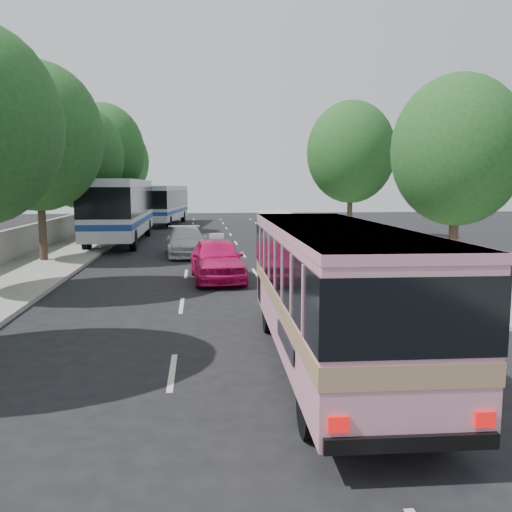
{
  "coord_description": "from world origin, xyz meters",
  "views": [
    {
      "loc": [
        -1.33,
        -12.44,
        3.67
      ],
      "look_at": [
        0.33,
        3.3,
        1.6
      ],
      "focal_mm": 38.0,
      "sensor_mm": 36.0,
      "label": 1
    }
  ],
  "objects": [
    {
      "name": "pink_bus",
      "position": [
        1.3,
        -1.96,
        1.8
      ],
      "size": [
        2.54,
        9.1,
        2.88
      ],
      "rotation": [
        0.0,
        0.0,
        -0.03
      ],
      "color": "pink",
      "rests_on": "ground"
    },
    {
      "name": "taxi_roof_sign",
      "position": [
        -0.66,
        8.43,
        1.72
      ],
      "size": [
        0.56,
        0.21,
        0.18
      ],
      "primitive_type": "cube",
      "rotation": [
        0.0,
        0.0,
        0.06
      ],
      "color": "silver",
      "rests_on": "pink_taxi"
    },
    {
      "name": "tree_left_e",
      "position": [
        -8.42,
        29.94,
        6.43
      ],
      "size": [
        6.3,
        6.3,
        9.82
      ],
      "color": "#38281E",
      "rests_on": "ground"
    },
    {
      "name": "tree_right_near",
      "position": [
        8.78,
        7.94,
        5.2
      ],
      "size": [
        5.1,
        5.1,
        7.95
      ],
      "color": "#38281E",
      "rests_on": "ground"
    },
    {
      "name": "ground",
      "position": [
        0.0,
        0.0,
        0.0
      ],
      "size": [
        120.0,
        120.0,
        0.0
      ],
      "primitive_type": "plane",
      "color": "black",
      "rests_on": "ground"
    },
    {
      "name": "tour_coach_front",
      "position": [
        -6.3,
        23.04,
        2.42
      ],
      "size": [
        2.91,
        13.42,
        4.02
      ],
      "rotation": [
        0.0,
        0.0,
        0.0
      ],
      "color": "silver",
      "rests_on": "ground"
    },
    {
      "name": "white_pickup",
      "position": [
        -2.0,
        16.03,
        0.74
      ],
      "size": [
        2.47,
        5.22,
        1.47
      ],
      "primitive_type": "imported",
      "rotation": [
        0.0,
        0.0,
        0.08
      ],
      "color": "silver",
      "rests_on": "ground"
    },
    {
      "name": "tree_left_f",
      "position": [
        -8.62,
        37.94,
        6.0
      ],
      "size": [
        5.88,
        5.88,
        9.16
      ],
      "color": "#38281E",
      "rests_on": "ground"
    },
    {
      "name": "tree_left_c",
      "position": [
        -8.62,
        13.94,
        6.12
      ],
      "size": [
        6.0,
        6.0,
        9.35
      ],
      "color": "#38281E",
      "rests_on": "ground"
    },
    {
      "name": "low_wall",
      "position": [
        -10.3,
        20.0,
        0.9
      ],
      "size": [
        0.3,
        90.0,
        1.5
      ],
      "primitive_type": "cube",
      "color": "#9E998E",
      "rests_on": "sidewalk_left"
    },
    {
      "name": "sidewalk_left",
      "position": [
        -8.5,
        20.0,
        0.07
      ],
      "size": [
        4.0,
        90.0,
        0.15
      ],
      "primitive_type": "cube",
      "color": "#9E998E",
      "rests_on": "ground"
    },
    {
      "name": "tour_coach_rear",
      "position": [
        -4.5,
        38.89,
        2.18
      ],
      "size": [
        4.03,
        12.32,
        3.62
      ],
      "rotation": [
        0.0,
        0.0,
        -0.12
      ],
      "color": "silver",
      "rests_on": "ground"
    },
    {
      "name": "sidewalk_right",
      "position": [
        8.5,
        20.0,
        0.06
      ],
      "size": [
        4.0,
        90.0,
        0.12
      ],
      "primitive_type": "cube",
      "color": "#9E998E",
      "rests_on": "ground"
    },
    {
      "name": "pink_taxi",
      "position": [
        -0.66,
        8.43,
        0.82
      ],
      "size": [
        2.23,
        4.91,
        1.63
      ],
      "primitive_type": "imported",
      "rotation": [
        0.0,
        0.0,
        0.06
      ],
      "color": "#D91262",
      "rests_on": "ground"
    },
    {
      "name": "tree_left_d",
      "position": [
        -8.52,
        21.94,
        5.63
      ],
      "size": [
        5.52,
        5.52,
        8.6
      ],
      "color": "#38281E",
      "rests_on": "ground"
    },
    {
      "name": "tree_right_far",
      "position": [
        9.08,
        23.94,
        6.12
      ],
      "size": [
        6.0,
        6.0,
        9.35
      ],
      "color": "#38281E",
      "rests_on": "ground"
    }
  ]
}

